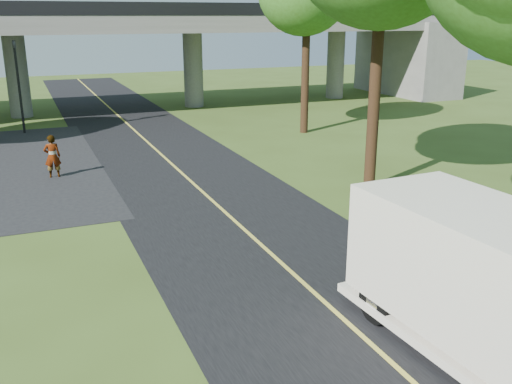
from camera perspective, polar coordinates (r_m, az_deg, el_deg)
ground at (r=12.76m, az=10.19°, el=-13.77°), size 120.00×120.00×0.00m
road at (r=21.07m, az=-4.53°, el=-0.78°), size 7.00×90.00×0.02m
lane_line at (r=21.06m, az=-4.53°, el=-0.73°), size 0.12×90.00×0.01m
overpass at (r=41.57m, az=-14.57°, el=14.04°), size 54.00×10.00×7.30m
traffic_signal at (r=35.22m, az=-22.71°, el=10.56°), size 0.18×0.22×5.20m
step_van at (r=11.79m, az=23.37°, el=-8.87°), size 2.95×7.19×2.96m
pedestrian at (r=25.18m, az=-19.69°, el=3.38°), size 0.67×0.45×1.82m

